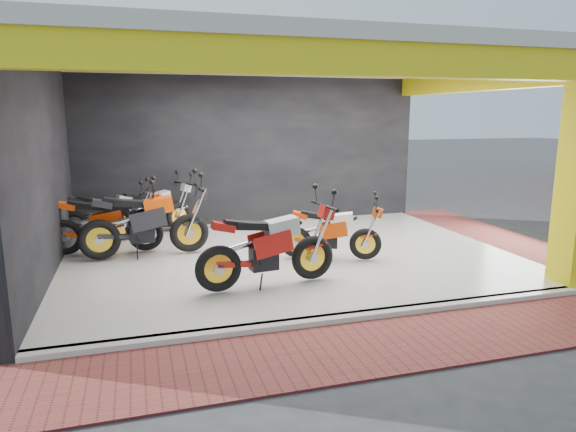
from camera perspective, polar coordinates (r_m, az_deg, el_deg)
name	(u,v)px	position (r m, az deg, el deg)	size (l,w,h in m)	color
ground	(327,295)	(7.79, 4.38, -8.72)	(80.00, 80.00, 0.00)	#2D2D30
showroom_floor	(289,256)	(9.58, 0.11, -4.51)	(8.00, 6.00, 0.10)	silver
showroom_ceiling	(289,58)	(9.26, 0.11, 17.13)	(8.40, 6.40, 0.20)	beige
back_wall	(251,153)	(12.25, -4.08, 7.03)	(8.20, 0.20, 3.50)	black
left_wall	(40,173)	(8.99, -25.88, 4.35)	(0.20, 6.20, 3.50)	black
header_beam_front	(361,59)	(6.42, 8.16, 16.87)	(8.40, 0.30, 0.40)	yellow
header_beam_right	(485,80)	(11.06, 21.02, 13.90)	(0.30, 6.40, 0.40)	yellow
floor_kerb	(355,317)	(6.89, 7.46, -11.08)	(8.00, 0.20, 0.10)	silver
paver_front	(382,345)	(6.27, 10.42, -13.92)	(9.00, 1.40, 0.03)	maroon
paver_right	(505,240)	(11.84, 22.97, -2.51)	(1.40, 7.00, 0.03)	maroon
moto_hero	(366,229)	(9.09, 8.65, -1.42)	(1.89, 0.70, 1.16)	#D53F09
moto_row_a	(313,237)	(7.90, 2.75, -2.29)	(2.31, 0.86, 1.41)	#AE1812
moto_row_b	(145,217)	(9.92, -15.63, -0.11)	(2.19, 0.81, 1.34)	#F4410A
moto_row_c	(189,214)	(9.62, -10.99, 0.18)	(2.42, 0.90, 1.48)	black
moto_row_d	(138,211)	(10.93, -16.38, 0.54)	(1.98, 0.73, 1.21)	black
moto_row_e	(178,203)	(11.56, -12.09, 1.44)	(2.05, 0.76, 1.25)	#96989D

